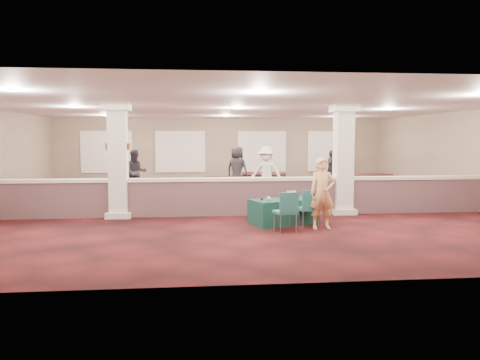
{
  "coord_description": "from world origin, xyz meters",
  "views": [
    {
      "loc": [
        -1.43,
        -14.88,
        2.21
      ],
      "look_at": [
        -0.11,
        -2.0,
        1.07
      ],
      "focal_mm": 35.0,
      "sensor_mm": 36.0,
      "label": 1
    }
  ],
  "objects": [
    {
      "name": "attendee_c",
      "position": [
        4.83,
        5.62,
        0.86
      ],
      "size": [
        0.94,
        1.12,
        1.73
      ],
      "primitive_type": "imported",
      "rotation": [
        0.0,
        0.0,
        1.03
      ],
      "color": "black",
      "rests_on": "ground"
    },
    {
      "name": "attendee_b",
      "position": [
        1.37,
        2.68,
        0.97
      ],
      "size": [
        1.36,
        1.09,
        1.93
      ],
      "primitive_type": "imported",
      "rotation": [
        0.0,
        0.0,
        -0.5
      ],
      "color": "silver",
      "rests_on": "ground"
    },
    {
      "name": "far_table_front_left",
      "position": [
        -6.5,
        2.0,
        0.37
      ],
      "size": [
        1.89,
        1.03,
        0.74
      ],
      "primitive_type": "cube",
      "rotation": [
        0.0,
        0.0,
        0.06
      ],
      "color": "black",
      "rests_on": "ground"
    },
    {
      "name": "attendee_d",
      "position": [
        0.42,
        4.39,
        0.96
      ],
      "size": [
        1.08,
        0.94,
        1.92
      ],
      "primitive_type": "imported",
      "rotation": [
        0.0,
        0.0,
        2.59
      ],
      "color": "black",
      "rests_on": "ground"
    },
    {
      "name": "sconce_right",
      "position": [
        -3.22,
        -1.5,
        2.0
      ],
      "size": [
        0.12,
        0.12,
        0.18
      ],
      "color": "brown",
      "rests_on": "column_left"
    },
    {
      "name": "column_right",
      "position": [
        3.0,
        -1.5,
        1.64
      ],
      "size": [
        0.72,
        0.72,
        3.2
      ],
      "color": "silver",
      "rests_on": "ground"
    },
    {
      "name": "near_table",
      "position": [
        0.93,
        -3.0,
        0.33
      ],
      "size": [
        1.89,
        1.38,
        0.65
      ],
      "primitive_type": "cube",
      "rotation": [
        0.0,
        0.0,
        0.35
      ],
      "color": "#0E3429",
      "rests_on": "ground"
    },
    {
      "name": "attendee_a",
      "position": [
        -3.67,
        4.0,
        0.9
      ],
      "size": [
        0.92,
        0.6,
        1.79
      ],
      "primitive_type": "imported",
      "rotation": [
        0.0,
        0.0,
        0.15
      ],
      "color": "black",
      "rests_on": "ground"
    },
    {
      "name": "yarn_cream",
      "position": [
        0.5,
        -3.25,
        0.7
      ],
      "size": [
        0.1,
        0.1,
        0.1
      ],
      "primitive_type": "sphere",
      "color": "beige",
      "rests_on": "near_table"
    },
    {
      "name": "scissors",
      "position": [
        1.56,
        -3.03,
        0.66
      ],
      "size": [
        0.11,
        0.06,
        0.01
      ],
      "primitive_type": "cube",
      "rotation": [
        0.0,
        0.0,
        0.35
      ],
      "color": "red",
      "rests_on": "near_table"
    },
    {
      "name": "far_table_front_right",
      "position": [
        2.5,
        1.33,
        0.34
      ],
      "size": [
        1.87,
        1.4,
        0.68
      ],
      "primitive_type": "cube",
      "rotation": [
        0.0,
        0.0,
        -0.38
      ],
      "color": "black",
      "rests_on": "ground"
    },
    {
      "name": "conf_chair_side",
      "position": [
        0.78,
        -4.13,
        0.57
      ],
      "size": [
        0.57,
        0.57,
        0.97
      ],
      "rotation": [
        0.0,
        0.0,
        0.2
      ],
      "color": "#1E5A59",
      "rests_on": "ground"
    },
    {
      "name": "conf_chair_main",
      "position": [
        1.47,
        -3.62,
        0.57
      ],
      "size": [
        0.49,
        0.5,
        0.96
      ],
      "rotation": [
        0.0,
        0.0,
        0.03
      ],
      "color": "#1E5A59",
      "rests_on": "ground"
    },
    {
      "name": "yarn_grey",
      "position": [
        0.51,
        -3.04,
        0.7
      ],
      "size": [
        0.09,
        0.09,
        0.09
      ],
      "primitive_type": "sphere",
      "color": "#4D4D53",
      "rests_on": "near_table"
    },
    {
      "name": "wall_right",
      "position": [
        8.0,
        0.0,
        1.6
      ],
      "size": [
        0.04,
        16.0,
        3.2
      ],
      "primitive_type": "cube",
      "color": "#7E6557",
      "rests_on": "ground"
    },
    {
      "name": "yarn_red",
      "position": [
        0.33,
        -3.17,
        0.7
      ],
      "size": [
        0.09,
        0.09,
        0.09
      ],
      "primitive_type": "sphere",
      "color": "maroon",
      "rests_on": "near_table"
    },
    {
      "name": "sconce_left",
      "position": [
        -3.78,
        -1.5,
        2.0
      ],
      "size": [
        0.12,
        0.12,
        0.18
      ],
      "color": "brown",
      "rests_on": "column_left"
    },
    {
      "name": "ground",
      "position": [
        0.0,
        0.0,
        0.0
      ],
      "size": [
        16.0,
        16.0,
        0.0
      ],
      "primitive_type": "plane",
      "color": "#4A1215",
      "rests_on": "ground"
    },
    {
      "name": "wall_front",
      "position": [
        0.0,
        -8.0,
        1.6
      ],
      "size": [
        16.0,
        0.04,
        3.2
      ],
      "primitive_type": "cube",
      "color": "#7E6557",
      "rests_on": "ground"
    },
    {
      "name": "laptop_base",
      "position": [
        1.2,
        -2.95,
        0.66
      ],
      "size": [
        0.35,
        0.29,
        0.02
      ],
      "primitive_type": "cube",
      "rotation": [
        0.0,
        0.0,
        0.35
      ],
      "color": "#B8B8BC",
      "rests_on": "near_table"
    },
    {
      "name": "column_left",
      "position": [
        -3.5,
        -1.5,
        1.64
      ],
      "size": [
        0.72,
        0.72,
        3.2
      ],
      "color": "silver",
      "rests_on": "ground"
    },
    {
      "name": "wall_back",
      "position": [
        0.0,
        8.0,
        1.6
      ],
      "size": [
        16.0,
        0.04,
        3.2
      ],
      "primitive_type": "cube",
      "color": "#7E6557",
      "rests_on": "ground"
    },
    {
      "name": "woman",
      "position": [
        1.74,
        -3.74,
        0.88
      ],
      "size": [
        0.65,
        0.45,
        1.76
      ],
      "primitive_type": "imported",
      "rotation": [
        0.0,
        0.0,
        0.05
      ],
      "color": "tan",
      "rests_on": "ground"
    },
    {
      "name": "far_table_back_left",
      "position": [
        -4.45,
        3.89,
        0.32
      ],
      "size": [
        1.76,
        1.29,
        0.64
      ],
      "primitive_type": "cube",
      "rotation": [
        0.0,
        0.0,
        0.35
      ],
      "color": "black",
      "rests_on": "ground"
    },
    {
      "name": "far_table_back_center",
      "position": [
        1.64,
        4.88,
        0.36
      ],
      "size": [
        1.95,
        1.34,
        0.72
      ],
      "primitive_type": "cube",
      "rotation": [
        0.0,
        0.0,
        -0.28
      ],
      "color": "black",
      "rests_on": "ground"
    },
    {
      "name": "partition_wall",
      "position": [
        0.0,
        -1.5,
        0.57
      ],
      "size": [
        15.6,
        0.28,
        1.1
      ],
      "color": "brown",
      "rests_on": "ground"
    },
    {
      "name": "laptop_screen",
      "position": [
        1.16,
        -2.85,
        0.77
      ],
      "size": [
        0.28,
        0.11,
        0.2
      ],
      "primitive_type": "cube",
      "rotation": [
        0.0,
        0.0,
        0.35
      ],
      "color": "#B8B8BC",
      "rests_on": "near_table"
    },
    {
      "name": "knitting",
      "position": [
        1.05,
        -3.19,
        0.67
      ],
      "size": [
        0.43,
        0.38,
        0.03
      ],
      "primitive_type": "cube",
      "rotation": [
        0.0,
        0.0,
        0.35
      ],
      "color": "#B5611C",
      "rests_on": "near_table"
    },
    {
      "name": "screen_glow",
      "position": [
        1.16,
        -2.86,
        0.75
      ],
      "size": [
        0.25,
        0.1,
        0.17
      ],
      "primitive_type": "cube",
      "rotation": [
        0.0,
        0.0,
        0.35
      ],
      "color": "silver",
      "rests_on": "near_table"
    },
    {
      "name": "far_table_front_center",
      "position": [
        -0.09,
        2.9,
        0.38
      ],
      "size": [
        1.99,
        1.24,
        0.75
      ],
      "primitive_type": "cube",
      "rotation": [
        0.0,
        0.0,
        -0.18
      ],
      "color": "black",
      "rests_on": "ground"
    },
    {
      "name": "ceiling",
      "position": [
        0.0,
        0.0,
        3.2
      ],
      "size": [
        16.0,
        16.0,
        0.02
      ],
      "primitive_type": "cube",
      "color": "silver",
      "rests_on": "wall_back"
    },
    {
      "name": "far_table_back_right",
      "position": [
        5.48,
        3.2,
        0.4
      ],
      "size": [
        2.18,
        1.5,
        0.8
      ],
      "primitive_type": "cube",
      "rotation": [
        0.0,
        0.0,
        0.28
      ],
      "color": "black",
      "rests_on": "ground"
    }
  ]
}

